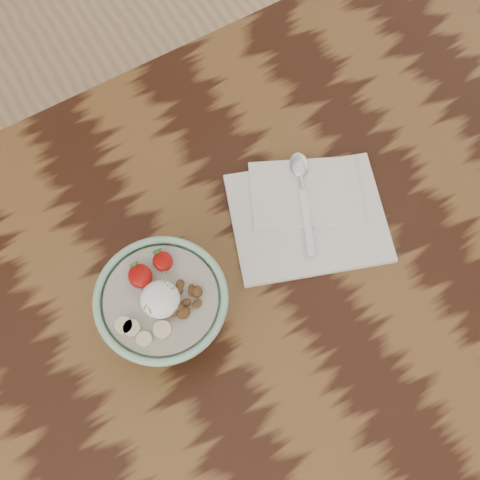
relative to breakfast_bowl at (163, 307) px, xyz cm
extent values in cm
cube|color=black|center=(21.03, -1.94, -8.19)|extent=(160.00, 90.00, 4.00)
cylinder|color=#4C2D19|center=(93.03, 35.06, -45.69)|extent=(7.00, 7.00, 71.00)
cylinder|color=#8ABA97|center=(0.00, -0.01, -5.62)|extent=(8.03, 8.03, 1.15)
torus|color=#8ABA97|center=(0.00, -0.01, 3.75)|extent=(18.25, 18.25, 1.05)
cylinder|color=#BAB09A|center=(0.00, -0.01, 3.17)|extent=(15.48, 15.48, 0.96)
ellipsoid|color=white|center=(-0.12, -0.36, 4.68)|extent=(5.35, 5.35, 2.94)
ellipsoid|color=#960906|center=(-0.90, 3.99, 4.54)|extent=(3.25, 3.58, 1.79)
cone|color=#286623|center=(-0.90, 5.45, 4.84)|extent=(1.40, 1.03, 1.52)
ellipsoid|color=#960906|center=(2.71, 4.40, 4.39)|extent=(2.71, 2.98, 1.49)
cone|color=#286623|center=(2.71, 5.62, 4.69)|extent=(1.40, 1.03, 1.52)
cylinder|color=beige|center=(-5.90, -0.94, 4.05)|extent=(2.36, 2.36, 0.70)
cylinder|color=beige|center=(-1.80, -4.02, 4.05)|extent=(2.43, 2.43, 0.70)
cylinder|color=beige|center=(-4.44, -3.94, 4.05)|extent=(2.06, 2.06, 0.70)
cylinder|color=beige|center=(-5.16, -1.77, 4.05)|extent=(2.27, 2.27, 0.70)
ellipsoid|color=brown|center=(3.26, 0.39, 4.10)|extent=(1.72, 1.73, 0.84)
ellipsoid|color=brown|center=(3.86, -3.21, 4.15)|extent=(1.50, 1.20, 0.89)
ellipsoid|color=brown|center=(2.63, -0.24, 4.19)|extent=(1.21, 1.57, 0.86)
ellipsoid|color=brown|center=(4.66, -1.73, 4.23)|extent=(2.11, 2.17, 1.25)
ellipsoid|color=brown|center=(4.12, -1.41, 4.10)|extent=(1.23, 1.35, 0.70)
ellipsoid|color=brown|center=(1.61, -2.37, 4.26)|extent=(1.96, 2.14, 1.36)
ellipsoid|color=brown|center=(1.71, -3.51, 4.31)|extent=(1.96, 1.61, 1.27)
ellipsoid|color=brown|center=(0.52, -2.43, 4.28)|extent=(2.30, 2.23, 1.13)
ellipsoid|color=brown|center=(2.73, -2.32, 4.11)|extent=(1.63, 1.48, 0.89)
ellipsoid|color=brown|center=(4.32, -0.94, 4.08)|extent=(1.02, 1.31, 0.78)
cylinder|color=#588F3C|center=(1.46, -0.09, 5.65)|extent=(0.41, 1.52, 0.23)
cylinder|color=#588F3C|center=(0.14, 0.35, 5.65)|extent=(1.34, 0.79, 0.23)
cylinder|color=#588F3C|center=(-0.70, -0.14, 5.65)|extent=(1.46, 1.17, 0.24)
cylinder|color=#588F3C|center=(-2.06, -0.44, 5.65)|extent=(1.33, 0.94, 0.23)
cylinder|color=#588F3C|center=(1.59, 1.45, 5.65)|extent=(0.33, 1.04, 0.22)
cylinder|color=#588F3C|center=(-2.06, -1.32, 5.65)|extent=(0.36, 1.01, 0.21)
cylinder|color=#588F3C|center=(-0.33, -0.90, 5.65)|extent=(1.34, 0.69, 0.23)
cylinder|color=#588F3C|center=(1.91, 1.95, 5.65)|extent=(0.46, 1.35, 0.23)
cylinder|color=#588F3C|center=(1.41, -0.09, 5.65)|extent=(1.69, 0.46, 0.24)
cylinder|color=#588F3C|center=(1.09, -0.87, 5.65)|extent=(1.45, 1.12, 0.24)
cylinder|color=#588F3C|center=(1.14, -0.37, 5.65)|extent=(0.84, 1.23, 0.23)
cylinder|color=#588F3C|center=(0.51, -0.48, 5.65)|extent=(1.66, 0.30, 0.24)
cube|color=white|center=(26.65, 3.34, -5.74)|extent=(28.86, 26.17, 0.91)
cube|color=white|center=(28.47, 6.99, -5.01)|extent=(20.77, 18.29, 0.55)
cube|color=silver|center=(25.69, 2.34, -4.56)|extent=(5.87, 10.79, 0.35)
cylinder|color=silver|center=(28.77, 8.85, -4.39)|extent=(1.90, 2.99, 0.69)
ellipsoid|color=silver|center=(29.99, 11.43, -4.26)|extent=(4.70, 5.42, 0.95)
camera|label=1|loc=(-4.81, -29.26, 89.06)|focal=50.00mm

